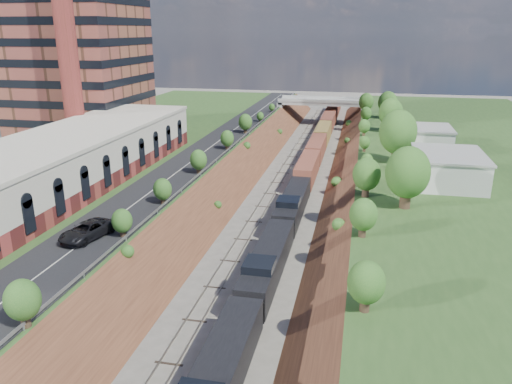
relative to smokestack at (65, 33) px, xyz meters
name	(u,v)px	position (x,y,z in m)	size (l,w,h in m)	color
platform_left	(108,164)	(3.00, 4.00, -22.50)	(44.00, 180.00, 5.00)	#2D4F20
platform_right	(502,187)	(69.00, 4.00, -22.50)	(44.00, 180.00, 5.00)	#2D4F20
embankment_left	(226,185)	(25.00, 4.00, -25.00)	(7.07, 180.00, 7.07)	brown
embankment_right	(355,193)	(47.00, 4.00, -25.00)	(7.07, 180.00, 7.07)	brown
rail_left_track	(274,188)	(33.40, 4.00, -24.91)	(1.58, 180.00, 0.18)	gray
rail_right_track	(304,189)	(38.60, 4.00, -24.91)	(1.58, 180.00, 0.18)	gray
road	(200,155)	(20.50, 4.00, -19.95)	(8.00, 180.00, 0.10)	black
guardrail	(223,154)	(24.60, 3.80, -19.45)	(0.10, 171.00, 0.70)	#99999E
commercial_building	(58,164)	(8.00, -18.00, -16.49)	(14.30, 62.30, 7.00)	maroon
smokestack	(65,33)	(0.00, 0.00, 0.00)	(3.20, 3.20, 40.00)	maroon
overpass	(322,107)	(36.00, 66.00, -20.08)	(24.50, 8.30, 7.40)	gray
white_building_near	(448,169)	(59.50, -4.00, -18.00)	(9.00, 12.00, 4.00)	silver
white_building_far	(427,138)	(59.00, 18.00, -18.20)	(8.00, 10.00, 3.60)	silver
tree_right_large	(408,173)	(53.00, -16.00, -15.62)	(5.25, 5.25, 7.61)	#473323
tree_left_crest	(103,236)	(24.20, -36.00, -17.96)	(2.45, 2.45, 3.55)	#473323
freight_train	(316,151)	(38.60, 22.18, -22.44)	(2.97, 151.62, 4.55)	black
suv	(87,231)	(20.46, -32.75, -19.04)	(2.85, 6.19, 1.72)	black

